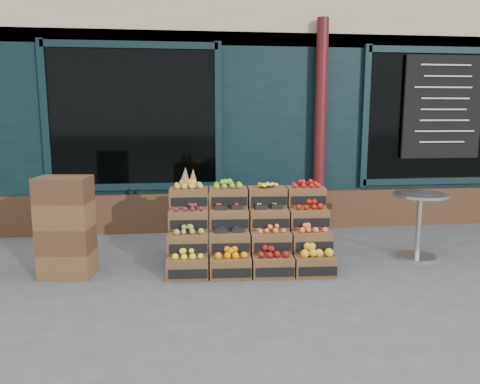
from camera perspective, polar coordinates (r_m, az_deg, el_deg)
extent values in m
plane|color=#4D4D50|center=(5.34, 3.09, -10.24)|extent=(60.00, 60.00, 0.00)
cube|color=black|center=(10.20, -2.02, 12.90)|extent=(12.00, 6.00, 4.80)
cube|color=black|center=(7.26, 0.08, 7.13)|extent=(12.00, 0.12, 3.00)
cube|color=#452C1B|center=(7.34, 0.14, -2.29)|extent=(12.00, 0.18, 0.60)
cube|color=black|center=(7.16, -12.82, 8.87)|extent=(2.40, 0.06, 2.00)
cube|color=black|center=(8.22, 23.13, 8.41)|extent=(2.40, 0.06, 2.00)
cylinder|color=#491114|center=(7.31, 9.74, 7.80)|extent=(0.18, 0.18, 3.20)
cube|color=black|center=(8.15, 23.48, 9.44)|extent=(1.30, 0.04, 1.60)
cube|color=brown|center=(5.32, -6.38, -9.09)|extent=(0.48, 0.34, 0.23)
cube|color=black|center=(5.16, -6.47, -9.93)|extent=(0.42, 0.04, 0.10)
cube|color=yellow|center=(5.27, -6.41, -7.53)|extent=(0.38, 0.26, 0.07)
cube|color=brown|center=(5.31, -1.19, -9.04)|extent=(0.48, 0.34, 0.23)
cube|color=black|center=(5.16, -1.11, -9.88)|extent=(0.42, 0.04, 0.10)
cube|color=orange|center=(5.26, -1.19, -7.44)|extent=(0.38, 0.26, 0.08)
cube|color=brown|center=(5.35, 3.97, -8.92)|extent=(0.48, 0.34, 0.23)
cube|color=black|center=(5.20, 4.21, -9.75)|extent=(0.42, 0.04, 0.10)
cube|color=maroon|center=(5.30, 3.99, -7.30)|extent=(0.38, 0.26, 0.09)
cube|color=brown|center=(5.43, 9.01, -8.73)|extent=(0.48, 0.34, 0.23)
cube|color=black|center=(5.28, 9.41, -9.54)|extent=(0.42, 0.04, 0.10)
cube|color=gold|center=(5.38, 9.06, -7.04)|extent=(0.38, 0.26, 0.11)
cube|color=brown|center=(5.43, -6.33, -6.15)|extent=(0.48, 0.34, 0.23)
cube|color=black|center=(5.28, -6.41, -6.88)|extent=(0.42, 0.04, 0.10)
cube|color=olive|center=(5.39, -6.36, -4.58)|extent=(0.38, 0.26, 0.08)
cube|color=brown|center=(5.43, -1.28, -6.10)|extent=(0.48, 0.34, 0.23)
cube|color=black|center=(5.27, -1.21, -6.83)|extent=(0.42, 0.04, 0.10)
cube|color=#1A1B45|center=(5.40, -1.29, -4.79)|extent=(0.38, 0.26, 0.03)
cube|color=brown|center=(5.47, 3.73, -6.00)|extent=(0.48, 0.34, 0.23)
cube|color=black|center=(5.31, 3.96, -6.73)|extent=(0.42, 0.04, 0.10)
cube|color=orange|center=(5.43, 3.75, -4.52)|extent=(0.38, 0.26, 0.06)
cube|color=brown|center=(5.55, 8.64, -5.86)|extent=(0.48, 0.34, 0.23)
cube|color=black|center=(5.40, 9.01, -6.57)|extent=(0.42, 0.04, 0.10)
cube|color=orange|center=(5.51, 8.68, -4.35)|extent=(0.38, 0.26, 0.07)
cube|color=brown|center=(5.56, -6.28, -3.33)|extent=(0.48, 0.34, 0.23)
cube|color=black|center=(5.40, -6.36, -3.97)|extent=(0.42, 0.04, 0.10)
cube|color=#501B37|center=(5.53, -6.31, -1.88)|extent=(0.38, 0.26, 0.06)
cube|color=brown|center=(5.56, -1.37, -3.28)|extent=(0.48, 0.34, 0.23)
cube|color=black|center=(5.40, -1.30, -3.92)|extent=(0.42, 0.04, 0.10)
cube|color=red|center=(5.53, -1.38, -1.97)|extent=(0.38, 0.26, 0.03)
cube|color=brown|center=(5.60, 3.51, -3.21)|extent=(0.48, 0.34, 0.23)
cube|color=black|center=(5.44, 3.72, -3.84)|extent=(0.42, 0.04, 0.10)
cube|color=#7BB245|center=(5.57, 3.52, -1.93)|extent=(0.38, 0.26, 0.03)
cube|color=brown|center=(5.68, 8.29, -3.12)|extent=(0.48, 0.34, 0.23)
cube|color=black|center=(5.52, 8.64, -3.73)|extent=(0.42, 0.04, 0.10)
cube|color=#A31506|center=(5.64, 8.32, -1.60)|extent=(0.38, 0.26, 0.08)
cube|color=brown|center=(5.71, -6.23, -0.66)|extent=(0.48, 0.34, 0.23)
cube|color=black|center=(5.55, -6.31, -1.20)|extent=(0.42, 0.04, 0.10)
cube|color=gold|center=(5.68, -6.26, 0.87)|extent=(0.38, 0.26, 0.08)
cube|color=brown|center=(5.71, -1.46, -0.61)|extent=(0.48, 0.34, 0.23)
cube|color=black|center=(5.54, -1.39, -1.15)|extent=(0.42, 0.04, 0.10)
cube|color=#71B01A|center=(5.68, -1.46, 0.92)|extent=(0.38, 0.26, 0.08)
cube|color=brown|center=(5.74, 3.29, -0.55)|extent=(0.48, 0.34, 0.23)
cube|color=black|center=(5.58, 3.50, -1.09)|extent=(0.42, 0.04, 0.10)
cube|color=yellow|center=(5.72, 3.31, 0.93)|extent=(0.38, 0.26, 0.07)
cube|color=brown|center=(5.82, 7.95, -0.50)|extent=(0.48, 0.34, 0.23)
cube|color=black|center=(5.66, 8.29, -1.02)|extent=(0.42, 0.04, 0.10)
cube|color=red|center=(5.79, 7.99, 0.95)|extent=(0.38, 0.26, 0.07)
cube|color=#452C1B|center=(5.51, 1.23, -8.35)|extent=(1.90, 0.43, 0.23)
cube|color=#452C1B|center=(5.66, 1.07, -6.64)|extent=(1.90, 0.43, 0.46)
cube|color=#452C1B|center=(5.82, 0.91, -5.03)|extent=(1.90, 0.43, 0.69)
cone|color=olive|center=(5.67, -6.72, 1.79)|extent=(0.16, 0.16, 0.26)
cone|color=olive|center=(5.71, -5.75, 1.68)|extent=(0.14, 0.14, 0.23)
cube|color=brown|center=(5.66, -20.22, -8.19)|extent=(0.61, 0.46, 0.28)
cube|color=#452C1B|center=(5.58, -20.38, -5.43)|extent=(0.61, 0.46, 0.28)
cube|color=brown|center=(5.52, -20.55, -2.61)|extent=(0.61, 0.46, 0.28)
cube|color=#452C1B|center=(5.47, -20.73, 0.28)|extent=(0.61, 0.46, 0.28)
cylinder|color=silver|center=(6.38, 20.72, -7.38)|extent=(0.48, 0.48, 0.03)
cylinder|color=silver|center=(6.28, 20.93, -3.98)|extent=(0.07, 0.07, 0.79)
cylinder|color=silver|center=(6.21, 21.15, -0.33)|extent=(0.66, 0.66, 0.03)
imported|color=#1F6D33|center=(7.71, -11.01, 4.03)|extent=(0.86, 0.62, 2.18)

